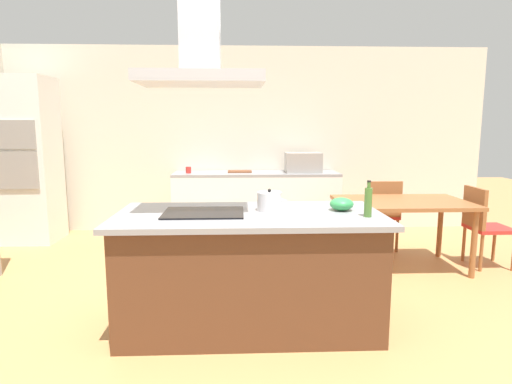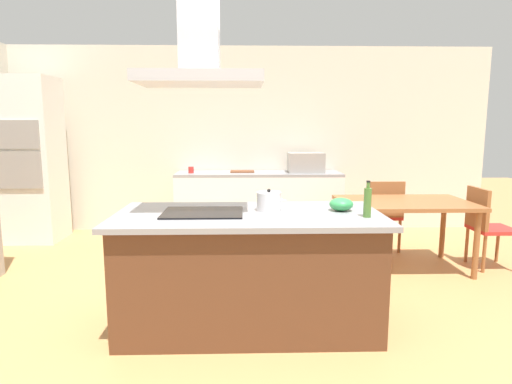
{
  "view_description": "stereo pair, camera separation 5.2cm",
  "coord_description": "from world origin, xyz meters",
  "px_view_note": "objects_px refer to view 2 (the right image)",
  "views": [
    {
      "loc": [
        -0.08,
        -3.17,
        1.55
      ],
      "look_at": [
        0.07,
        0.4,
        1.0
      ],
      "focal_mm": 29.9,
      "sensor_mm": 36.0,
      "label": 1
    },
    {
      "loc": [
        -0.03,
        -3.17,
        1.55
      ],
      "look_at": [
        0.07,
        0.4,
        1.0
      ],
      "focal_mm": 29.9,
      "sensor_mm": 36.0,
      "label": 2
    }
  ],
  "objects_px": {
    "tea_kettle": "(269,201)",
    "olive_oil_bottle": "(368,202)",
    "dining_table": "(404,209)",
    "cutting_board": "(242,171)",
    "coffee_mug_red": "(191,170)",
    "wall_oven_stack": "(32,160)",
    "mixing_bowl": "(341,204)",
    "chair_facing_back_wall": "(384,211)",
    "cooktop": "(203,213)",
    "range_hood": "(200,48)",
    "countertop_microwave": "(306,162)",
    "chair_at_right_end": "(486,222)"
  },
  "relations": [
    {
      "from": "cooktop",
      "to": "cutting_board",
      "type": "bearing_deg",
      "value": 84.44
    },
    {
      "from": "cooktop",
      "to": "tea_kettle",
      "type": "distance_m",
      "value": 0.52
    },
    {
      "from": "cooktop",
      "to": "wall_oven_stack",
      "type": "bearing_deg",
      "value": 133.99
    },
    {
      "from": "dining_table",
      "to": "cutting_board",
      "type": "bearing_deg",
      "value": 137.77
    },
    {
      "from": "coffee_mug_red",
      "to": "wall_oven_stack",
      "type": "height_order",
      "value": "wall_oven_stack"
    },
    {
      "from": "cooktop",
      "to": "wall_oven_stack",
      "type": "xyz_separation_m",
      "value": [
        -2.55,
        2.65,
        0.2
      ]
    },
    {
      "from": "cooktop",
      "to": "cutting_board",
      "type": "distance_m",
      "value": 2.94
    },
    {
      "from": "cutting_board",
      "to": "dining_table",
      "type": "relative_size",
      "value": 0.24
    },
    {
      "from": "cooktop",
      "to": "wall_oven_stack",
      "type": "height_order",
      "value": "wall_oven_stack"
    },
    {
      "from": "cooktop",
      "to": "olive_oil_bottle",
      "type": "height_order",
      "value": "olive_oil_bottle"
    },
    {
      "from": "tea_kettle",
      "to": "mixing_bowl",
      "type": "xyz_separation_m",
      "value": [
        0.56,
        -0.02,
        -0.02
      ]
    },
    {
      "from": "coffee_mug_red",
      "to": "chair_at_right_end",
      "type": "xyz_separation_m",
      "value": [
        3.4,
        -1.48,
        -0.44
      ]
    },
    {
      "from": "coffee_mug_red",
      "to": "chair_facing_back_wall",
      "type": "height_order",
      "value": "coffee_mug_red"
    },
    {
      "from": "tea_kettle",
      "to": "wall_oven_stack",
      "type": "distance_m",
      "value": 3.99
    },
    {
      "from": "countertop_microwave",
      "to": "chair_at_right_end",
      "type": "xyz_separation_m",
      "value": [
        1.78,
        -1.55,
        -0.53
      ]
    },
    {
      "from": "olive_oil_bottle",
      "to": "range_hood",
      "type": "height_order",
      "value": "range_hood"
    },
    {
      "from": "chair_facing_back_wall",
      "to": "range_hood",
      "type": "relative_size",
      "value": 0.99
    },
    {
      "from": "mixing_bowl",
      "to": "range_hood",
      "type": "height_order",
      "value": "range_hood"
    },
    {
      "from": "olive_oil_bottle",
      "to": "chair_facing_back_wall",
      "type": "xyz_separation_m",
      "value": [
        0.85,
        2.16,
        -0.5
      ]
    },
    {
      "from": "olive_oil_bottle",
      "to": "countertop_microwave",
      "type": "xyz_separation_m",
      "value": [
        -0.01,
        3.05,
        0.03
      ]
    },
    {
      "from": "cooktop",
      "to": "cutting_board",
      "type": "xyz_separation_m",
      "value": [
        0.29,
        2.93,
        0.0
      ]
    },
    {
      "from": "olive_oil_bottle",
      "to": "range_hood",
      "type": "xyz_separation_m",
      "value": [
        -1.2,
        0.17,
        1.09
      ]
    },
    {
      "from": "mixing_bowl",
      "to": "chair_at_right_end",
      "type": "distance_m",
      "value": 2.31
    },
    {
      "from": "tea_kettle",
      "to": "wall_oven_stack",
      "type": "bearing_deg",
      "value": 140.18
    },
    {
      "from": "tea_kettle",
      "to": "coffee_mug_red",
      "type": "relative_size",
      "value": 2.68
    },
    {
      "from": "chair_at_right_end",
      "to": "chair_facing_back_wall",
      "type": "height_order",
      "value": "same"
    },
    {
      "from": "dining_table",
      "to": "cooktop",
      "type": "bearing_deg",
      "value": -147.08
    },
    {
      "from": "countertop_microwave",
      "to": "chair_facing_back_wall",
      "type": "bearing_deg",
      "value": -45.89
    },
    {
      "from": "cooktop",
      "to": "range_hood",
      "type": "height_order",
      "value": "range_hood"
    },
    {
      "from": "dining_table",
      "to": "countertop_microwave",
      "type": "bearing_deg",
      "value": 118.99
    },
    {
      "from": "chair_facing_back_wall",
      "to": "chair_at_right_end",
      "type": "bearing_deg",
      "value": -36.01
    },
    {
      "from": "olive_oil_bottle",
      "to": "mixing_bowl",
      "type": "bearing_deg",
      "value": 119.13
    },
    {
      "from": "olive_oil_bottle",
      "to": "wall_oven_stack",
      "type": "bearing_deg",
      "value": 143.2
    },
    {
      "from": "chair_facing_back_wall",
      "to": "range_hood",
      "type": "distance_m",
      "value": 3.27
    },
    {
      "from": "wall_oven_stack",
      "to": "range_hood",
      "type": "distance_m",
      "value": 3.81
    },
    {
      "from": "coffee_mug_red",
      "to": "range_hood",
      "type": "distance_m",
      "value": 3.07
    },
    {
      "from": "countertop_microwave",
      "to": "cutting_board",
      "type": "height_order",
      "value": "countertop_microwave"
    },
    {
      "from": "cutting_board",
      "to": "chair_at_right_end",
      "type": "bearing_deg",
      "value": -30.87
    },
    {
      "from": "chair_at_right_end",
      "to": "wall_oven_stack",
      "type": "bearing_deg",
      "value": 166.57
    },
    {
      "from": "countertop_microwave",
      "to": "dining_table",
      "type": "bearing_deg",
      "value": -61.01
    },
    {
      "from": "chair_facing_back_wall",
      "to": "dining_table",
      "type": "bearing_deg",
      "value": -90.0
    },
    {
      "from": "olive_oil_bottle",
      "to": "mixing_bowl",
      "type": "relative_size",
      "value": 1.44
    },
    {
      "from": "chair_facing_back_wall",
      "to": "mixing_bowl",
      "type": "bearing_deg",
      "value": -117.08
    },
    {
      "from": "tea_kettle",
      "to": "olive_oil_bottle",
      "type": "relative_size",
      "value": 0.9
    },
    {
      "from": "coffee_mug_red",
      "to": "wall_oven_stack",
      "type": "relative_size",
      "value": 0.04
    },
    {
      "from": "mixing_bowl",
      "to": "chair_facing_back_wall",
      "type": "xyz_separation_m",
      "value": [
        0.98,
        1.92,
        -0.44
      ]
    },
    {
      "from": "olive_oil_bottle",
      "to": "countertop_microwave",
      "type": "distance_m",
      "value": 3.05
    },
    {
      "from": "dining_table",
      "to": "range_hood",
      "type": "bearing_deg",
      "value": -147.08
    },
    {
      "from": "cooktop",
      "to": "dining_table",
      "type": "height_order",
      "value": "cooktop"
    },
    {
      "from": "cooktop",
      "to": "tea_kettle",
      "type": "relative_size",
      "value": 2.49
    }
  ]
}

